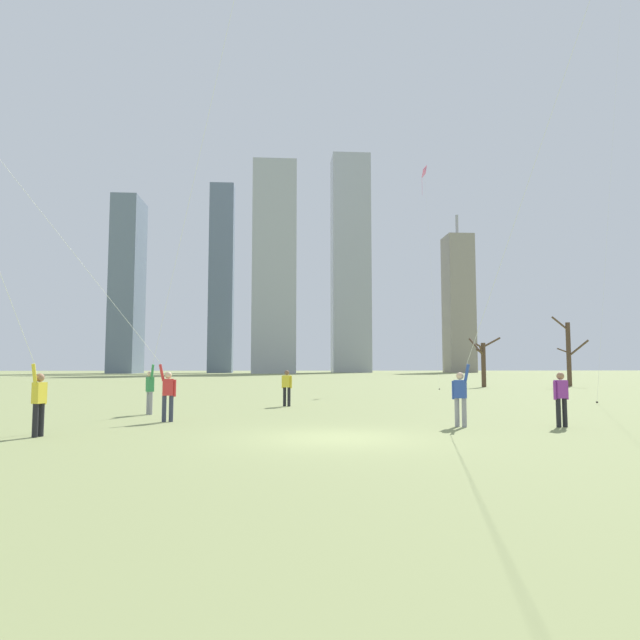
{
  "coord_description": "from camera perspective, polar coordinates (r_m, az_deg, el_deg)",
  "views": [
    {
      "loc": [
        -1.43,
        -14.15,
        1.81
      ],
      "look_at": [
        0.0,
        6.0,
        3.48
      ],
      "focal_mm": 31.3,
      "sensor_mm": 36.0,
      "label": 1
    }
  ],
  "objects": [
    {
      "name": "kite_flyer_foreground_right_white",
      "position": [
        20.6,
        -14.62,
        4.4
      ],
      "size": [
        5.27,
        7.23,
        19.51
      ],
      "color": "gray",
      "rests_on": "ground"
    },
    {
      "name": "bare_tree_far_right_edge",
      "position": [
        54.42,
        24.09,
        -3.03
      ],
      "size": [
        2.78,
        2.05,
        6.22
      ],
      "color": "#4C3828",
      "rests_on": "ground"
    },
    {
      "name": "bystander_watching_nearby",
      "position": [
        25.28,
        -3.41,
        -6.76
      ],
      "size": [
        0.46,
        0.33,
        1.62
      ],
      "color": "black",
      "rests_on": "ground"
    },
    {
      "name": "kite_flyer_far_back_yellow",
      "position": [
        15.17,
        -29.84,
        2.0
      ],
      "size": [
        3.36,
        10.01,
        18.86
      ],
      "color": "black",
      "rests_on": "ground"
    },
    {
      "name": "distant_kite_drifting_left_pink",
      "position": [
        50.63,
        10.7,
        13.46
      ],
      "size": [
        0.62,
        5.13,
        19.41
      ],
      "color": "pink",
      "rests_on": "ground"
    },
    {
      "name": "skyline_slender_spire",
      "position": [
        137.81,
        -4.68,
        5.37
      ],
      "size": [
        10.56,
        9.5,
        51.81
      ],
      "color": "#9EA3AD",
      "rests_on": "ground"
    },
    {
      "name": "bystander_far_off_by_trees",
      "position": [
        18.19,
        23.42,
        -7.19
      ],
      "size": [
        0.5,
        0.26,
        1.62
      ],
      "color": "black",
      "rests_on": "ground"
    },
    {
      "name": "kite_flyer_foreground_left_purple",
      "position": [
        16.73,
        18.63,
        6.46
      ],
      "size": [
        4.66,
        6.08,
        18.0
      ],
      "color": "gray",
      "rests_on": "ground"
    },
    {
      "name": "skyline_squat_block",
      "position": [
        157.93,
        3.14,
        5.8
      ],
      "size": [
        10.59,
        8.59,
        61.27
      ],
      "color": "#9EA3AD",
      "rests_on": "ground"
    },
    {
      "name": "ground_plane",
      "position": [
        14.34,
        1.74,
        -11.97
      ],
      "size": [
        400.0,
        400.0,
        0.0
      ],
      "primitive_type": "plane",
      "color": "#848E56"
    },
    {
      "name": "bare_tree_left_of_center",
      "position": [
        49.99,
        16.34,
        -3.97
      ],
      "size": [
        2.59,
        2.37,
        4.32
      ],
      "color": "#4C3828",
      "rests_on": "ground"
    },
    {
      "name": "skyline_short_annex",
      "position": [
        151.36,
        -10.04,
        4.27
      ],
      "size": [
        6.35,
        5.13,
        50.55
      ],
      "color": "slate",
      "rests_on": "ground"
    },
    {
      "name": "skyline_tall_tower",
      "position": [
        147.13,
        -19.08,
        3.36
      ],
      "size": [
        6.26,
        11.93,
        43.65
      ],
      "color": "slate",
      "rests_on": "ground"
    },
    {
      "name": "kite_flyer_midfield_right_blue",
      "position": [
        18.84,
        -25.8,
        7.29
      ],
      "size": [
        13.8,
        6.09,
        19.7
      ],
      "color": "#33384C",
      "rests_on": "ground"
    },
    {
      "name": "skyline_mid_tower_right",
      "position": [
        160.28,
        13.98,
        1.64
      ],
      "size": [
        7.16,
        8.61,
        44.38
      ],
      "color": "gray",
      "rests_on": "ground"
    }
  ]
}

